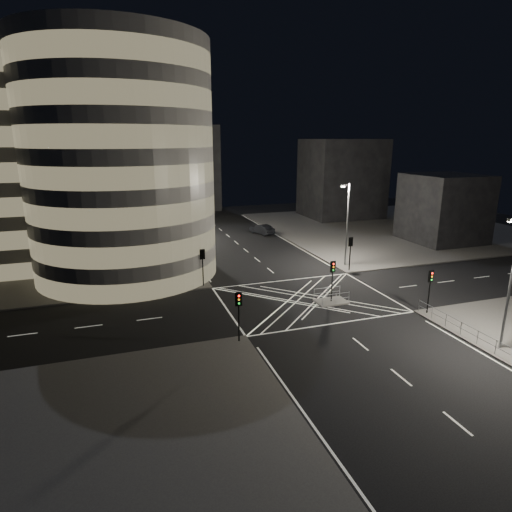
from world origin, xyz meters
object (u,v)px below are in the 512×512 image
object	(u,v)px
central_island	(331,302)
traffic_signal_island	(333,274)
street_lamp_right_near	(511,279)
sedan	(262,229)
traffic_signal_nl	(239,308)
street_lamp_right_far	(347,222)
street_lamp_left_far	(167,205)
traffic_signal_fl	(203,261)
traffic_signal_fr	(350,248)
traffic_signal_nr	(430,284)
street_lamp_left_near	(187,227)

from	to	relation	value
central_island	traffic_signal_island	distance (m)	2.84
central_island	street_lamp_right_near	size ratio (longest dim) A/B	0.30
sedan	traffic_signal_nl	bearing A→B (deg)	48.37
central_island	street_lamp_right_far	distance (m)	13.98
street_lamp_left_far	traffic_signal_fl	bearing A→B (deg)	-88.43
street_lamp_right_near	traffic_signal_fl	bearing A→B (deg)	131.24
traffic_signal_fr	street_lamp_right_far	distance (m)	3.48
traffic_signal_nl	street_lamp_right_near	distance (m)	19.78
traffic_signal_island	street_lamp_right_near	distance (m)	14.78
traffic_signal_nl	street_lamp_right_near	size ratio (longest dim) A/B	0.40
sedan	traffic_signal_nr	bearing A→B (deg)	75.04
traffic_signal_fl	street_lamp_right_far	bearing A→B (deg)	6.88
street_lamp_left_near	street_lamp_left_far	bearing A→B (deg)	90.00
street_lamp_left_near	street_lamp_left_far	distance (m)	18.00
street_lamp_left_far	street_lamp_right_far	world-z (taller)	same
traffic_signal_fl	street_lamp_right_near	world-z (taller)	street_lamp_right_near
traffic_signal_fr	traffic_signal_nr	distance (m)	13.60
street_lamp_right_far	street_lamp_right_near	size ratio (longest dim) A/B	1.00
traffic_signal_nr	sedan	distance (m)	36.50
traffic_signal_fr	street_lamp_left_near	bearing A→B (deg)	164.08
street_lamp_right_near	sedan	size ratio (longest dim) A/B	2.04
street_lamp_right_near	sedan	bearing A→B (deg)	94.98
traffic_signal_nr	street_lamp_right_near	distance (m)	7.69
traffic_signal_nl	traffic_signal_nr	xyz separation A→B (m)	(17.60, 0.00, 0.00)
traffic_signal_island	street_lamp_left_far	size ratio (longest dim) A/B	0.40
traffic_signal_fr	street_lamp_right_near	distance (m)	20.97
central_island	street_lamp_right_near	bearing A→B (deg)	-59.25
traffic_signal_fr	sedan	world-z (taller)	traffic_signal_fr
street_lamp_right_far	traffic_signal_fl	bearing A→B (deg)	-173.12
traffic_signal_fl	sedan	size ratio (longest dim) A/B	0.81
traffic_signal_island	street_lamp_left_far	world-z (taller)	street_lamp_left_far
central_island	street_lamp_right_far	world-z (taller)	street_lamp_right_far
central_island	street_lamp_left_far	distance (m)	33.95
street_lamp_left_far	street_lamp_right_near	xyz separation A→B (m)	(18.87, -44.00, 0.00)
central_island	traffic_signal_nr	bearing A→B (deg)	-37.93
traffic_signal_nl	sedan	bearing A→B (deg)	68.30
traffic_signal_nr	street_lamp_left_far	distance (m)	41.15
central_island	traffic_signal_fr	size ratio (longest dim) A/B	0.75
central_island	traffic_signal_fr	distance (m)	11.10
street_lamp_left_far	street_lamp_right_near	distance (m)	47.88
traffic_signal_fl	sedan	world-z (taller)	traffic_signal_fl
traffic_signal_fl	street_lamp_right_near	xyz separation A→B (m)	(18.24, -20.80, 2.63)
traffic_signal_fl	traffic_signal_fr	distance (m)	17.60
traffic_signal_fl	traffic_signal_island	xyz separation A→B (m)	(10.80, -8.30, 0.00)
central_island	traffic_signal_fr	xyz separation A→B (m)	(6.80, 8.30, 2.84)
street_lamp_left_far	sedan	world-z (taller)	street_lamp_left_far
street_lamp_right_far	traffic_signal_island	bearing A→B (deg)	-125.30
traffic_signal_nl	sedan	size ratio (longest dim) A/B	0.81
street_lamp_left_far	street_lamp_right_far	bearing A→B (deg)	-48.06
sedan	traffic_signal_fl	bearing A→B (deg)	37.60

